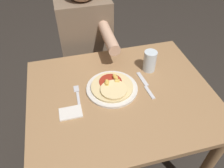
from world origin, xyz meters
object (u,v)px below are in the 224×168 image
at_px(plate, 112,88).
at_px(person_diner, 87,41).
at_px(pizza, 112,87).
at_px(knife, 146,85).
at_px(fork, 78,95).
at_px(dining_table, 121,108).
at_px(drinking_glass, 150,61).

relative_size(plate, person_diner, 0.23).
relative_size(pizza, knife, 1.03).
height_order(plate, fork, plate).
xyz_separation_m(pizza, knife, (0.19, -0.01, -0.02)).
xyz_separation_m(dining_table, fork, (-0.23, 0.04, 0.13)).
distance_m(pizza, knife, 0.19).
bearing_deg(fork, pizza, -0.81).
relative_size(dining_table, drinking_glass, 7.80).
relative_size(pizza, person_diner, 0.19).
relative_size(knife, drinking_glass, 1.75).
distance_m(pizza, person_diner, 0.58).
xyz_separation_m(fork, person_diner, (0.14, 0.57, -0.04)).
distance_m(fork, drinking_glass, 0.46).
distance_m(plate, pizza, 0.02).
xyz_separation_m(dining_table, drinking_glass, (0.21, 0.15, 0.19)).
bearing_deg(plate, knife, -5.86).
relative_size(dining_table, fork, 5.62).
bearing_deg(pizza, plate, 95.48).
bearing_deg(knife, dining_table, -171.28).
xyz_separation_m(plate, fork, (-0.19, -0.00, -0.00)).
xyz_separation_m(pizza, fork, (-0.19, 0.00, -0.02)).
bearing_deg(knife, pizza, 175.48).
relative_size(drinking_glass, person_diner, 0.11).
bearing_deg(drinking_glass, fork, -166.01).
height_order(drinking_glass, person_diner, person_diner).
bearing_deg(plate, dining_table, -45.61).
height_order(dining_table, drinking_glass, drinking_glass).
height_order(knife, drinking_glass, drinking_glass).
xyz_separation_m(dining_table, plate, (-0.04, 0.04, 0.13)).
distance_m(plate, fork, 0.19).
distance_m(dining_table, fork, 0.27).
xyz_separation_m(pizza, person_diner, (-0.05, 0.57, -0.06)).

